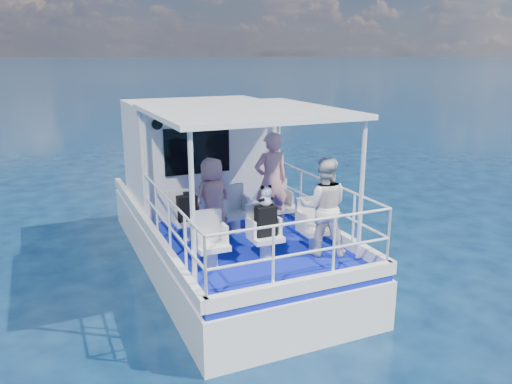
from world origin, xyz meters
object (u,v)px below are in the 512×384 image
Objects in this scene: passenger_port_fwd at (212,198)px; backpack_center at (266,221)px; passenger_stbd_aft at (324,207)px; panda at (266,196)px.

backpack_center is at bearing 95.69° from passenger_port_fwd.
passenger_stbd_aft reaches higher than passenger_port_fwd.
passenger_port_fwd is 1.31m from backpack_center.
panda is (-0.91, 0.22, 0.22)m from passenger_stbd_aft.
passenger_stbd_aft is at bearing -13.86° from panda.
passenger_port_fwd is 4.35× the size of panda.
passenger_port_fwd is 3.00× the size of backpack_center.
backpack_center is at bearing 14.09° from passenger_stbd_aft.
passenger_port_fwd reaches higher than panda.
passenger_stbd_aft is 4.84× the size of panda.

